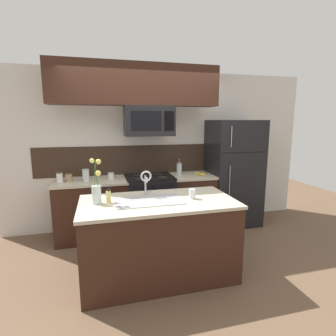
{
  "coord_description": "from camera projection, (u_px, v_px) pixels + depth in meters",
  "views": [
    {
      "loc": [
        -0.74,
        -3.13,
        1.79
      ],
      "look_at": [
        0.14,
        0.27,
        1.16
      ],
      "focal_mm": 28.0,
      "sensor_mm": 36.0,
      "label": 1
    }
  ],
  "objects": [
    {
      "name": "flower_vase",
      "position": [
        97.0,
        191.0,
        2.81
      ],
      "size": [
        0.12,
        0.1,
        0.5
      ],
      "color": "silver",
      "rests_on": "island_counter"
    },
    {
      "name": "splash_band",
      "position": [
        146.0,
        159.0,
        4.44
      ],
      "size": [
        3.53,
        0.01,
        0.48
      ],
      "primitive_type": "cube",
      "color": "#332319",
      "rests_on": "rear_partition"
    },
    {
      "name": "refrigerator",
      "position": [
        233.0,
        173.0,
        4.56
      ],
      "size": [
        0.85,
        0.74,
        1.81
      ],
      "color": "black",
      "rests_on": "ground"
    },
    {
      "name": "kitchen_sink",
      "position": [
        150.0,
        207.0,
        2.94
      ],
      "size": [
        0.76,
        0.44,
        0.16
      ],
      "color": "#ADAFB5",
      "rests_on": "island_counter"
    },
    {
      "name": "ground_plane",
      "position": [
        163.0,
        258.0,
        3.48
      ],
      "size": [
        10.0,
        10.0,
        0.0
      ],
      "primitive_type": "plane",
      "color": "brown"
    },
    {
      "name": "storage_jar_medium",
      "position": [
        69.0,
        177.0,
        3.86
      ],
      "size": [
        0.1,
        0.1,
        0.12
      ],
      "color": "#997F5B",
      "rests_on": "back_counter_left"
    },
    {
      "name": "back_counter_left",
      "position": [
        92.0,
        209.0,
        4.03
      ],
      "size": [
        1.08,
        0.65,
        0.91
      ],
      "color": "#381E14",
      "rests_on": "ground"
    },
    {
      "name": "drinking_glass",
      "position": [
        192.0,
        194.0,
        3.01
      ],
      "size": [
        0.08,
        0.08,
        0.11
      ],
      "color": "silver",
      "rests_on": "island_counter"
    },
    {
      "name": "microwave",
      "position": [
        149.0,
        121.0,
        4.0
      ],
      "size": [
        0.74,
        0.4,
        0.45
      ],
      "color": "black"
    },
    {
      "name": "french_press",
      "position": [
        179.0,
        169.0,
        4.34
      ],
      "size": [
        0.09,
        0.09,
        0.27
      ],
      "color": "silver",
      "rests_on": "back_counter_right"
    },
    {
      "name": "storage_jar_short",
      "position": [
        86.0,
        175.0,
        3.9
      ],
      "size": [
        0.1,
        0.1,
        0.18
      ],
      "color": "silver",
      "rests_on": "back_counter_left"
    },
    {
      "name": "storage_jar_tall",
      "position": [
        60.0,
        177.0,
        3.81
      ],
      "size": [
        0.09,
        0.09,
        0.15
      ],
      "color": "silver",
      "rests_on": "back_counter_left"
    },
    {
      "name": "banana_bunch",
      "position": [
        201.0,
        174.0,
        4.32
      ],
      "size": [
        0.19,
        0.13,
        0.08
      ],
      "color": "yellow",
      "rests_on": "back_counter_right"
    },
    {
      "name": "dish_soap_bottle",
      "position": [
        108.0,
        197.0,
        2.85
      ],
      "size": [
        0.06,
        0.05,
        0.16
      ],
      "color": "#DBCC75",
      "rests_on": "island_counter"
    },
    {
      "name": "storage_jar_squat",
      "position": [
        111.0,
        176.0,
        4.03
      ],
      "size": [
        0.1,
        0.1,
        0.1
      ],
      "color": "silver",
      "rests_on": "back_counter_left"
    },
    {
      "name": "rear_partition",
      "position": [
        162.0,
        150.0,
        4.54
      ],
      "size": [
        5.2,
        0.1,
        2.6
      ],
      "primitive_type": "cube",
      "color": "silver",
      "rests_on": "ground"
    },
    {
      "name": "island_counter",
      "position": [
        158.0,
        238.0,
        3.03
      ],
      "size": [
        1.73,
        0.9,
        0.91
      ],
      "color": "#381E14",
      "rests_on": "ground"
    },
    {
      "name": "back_counter_right",
      "position": [
        191.0,
        201.0,
        4.43
      ],
      "size": [
        0.71,
        0.65,
        0.91
      ],
      "color": "#381E14",
      "rests_on": "ground"
    },
    {
      "name": "upper_cabinet_band",
      "position": [
        136.0,
        85.0,
        3.83
      ],
      "size": [
        2.49,
        0.34,
        0.6
      ],
      "primitive_type": "cube",
      "color": "#381E14"
    },
    {
      "name": "stove_range",
      "position": [
        150.0,
        204.0,
        4.25
      ],
      "size": [
        0.76,
        0.64,
        0.93
      ],
      "color": "black",
      "rests_on": "ground"
    },
    {
      "name": "sink_faucet",
      "position": [
        146.0,
        180.0,
        3.1
      ],
      "size": [
        0.14,
        0.14,
        0.31
      ],
      "color": "#B7BABF",
      "rests_on": "island_counter"
    }
  ]
}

